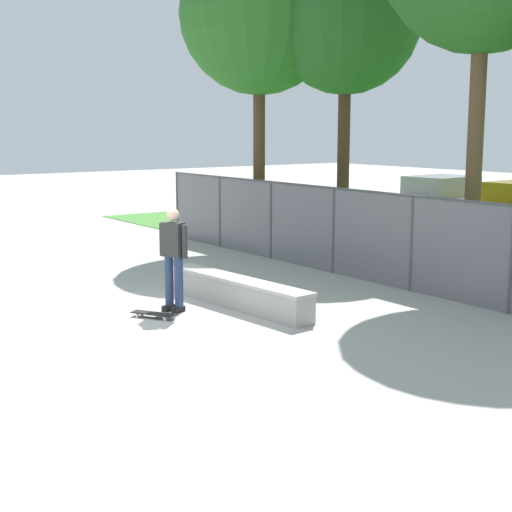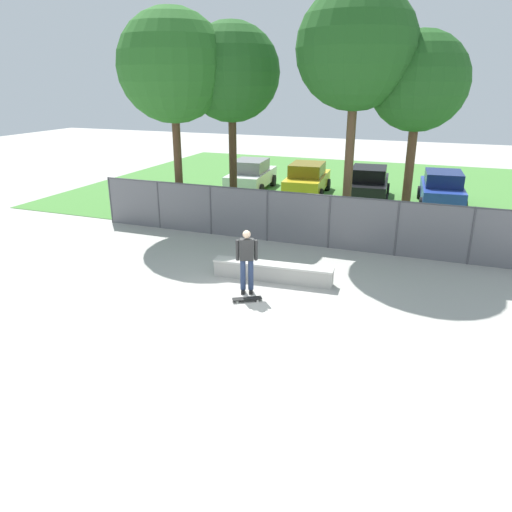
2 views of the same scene
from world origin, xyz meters
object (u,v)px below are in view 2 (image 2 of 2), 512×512
at_px(tree_near_right, 232,73).
at_px(car_white, 251,175).
at_px(car_black, 368,183).
at_px(concrete_ledge, 273,272).
at_px(tree_mid, 356,49).
at_px(car_yellow, 307,179).
at_px(skateboarder, 247,259).
at_px(tree_near_left, 173,67).
at_px(skateboard, 247,299).
at_px(tree_far, 419,83).
at_px(car_blue, 442,189).

xyz_separation_m(tree_near_right, car_white, (-1.38, 5.56, -5.05)).
bearing_deg(car_black, concrete_ledge, -95.29).
xyz_separation_m(concrete_ledge, tree_mid, (1.18, 4.93, 6.33)).
bearing_deg(car_black, car_yellow, 179.14).
height_order(concrete_ledge, skateboarder, skateboarder).
distance_m(skateboarder, tree_near_left, 9.23).
distance_m(car_white, car_black, 6.27).
xyz_separation_m(skateboard, tree_far, (3.40, 7.41, 5.47)).
relative_size(tree_mid, car_yellow, 2.00).
distance_m(tree_far, car_black, 7.66).
height_order(car_white, car_blue, same).
distance_m(concrete_ledge, tree_near_right, 9.03).
bearing_deg(concrete_ledge, car_yellow, 100.26).
relative_size(tree_near_left, tree_near_right, 1.05).
xyz_separation_m(concrete_ledge, tree_far, (3.23, 5.79, 5.27)).
bearing_deg(concrete_ledge, tree_near_right, 122.76).
height_order(tree_near_right, car_yellow, tree_near_right).
distance_m(skateboarder, car_yellow, 12.69).
distance_m(skateboarder, car_blue, 13.42).
xyz_separation_m(skateboarder, car_black, (1.44, 12.53, -0.17)).
xyz_separation_m(tree_near_right, car_black, (4.88, 5.49, -5.05)).
relative_size(concrete_ledge, car_blue, 0.84).
height_order(tree_mid, car_yellow, tree_mid).
distance_m(tree_far, car_white, 11.23).
bearing_deg(concrete_ledge, car_black, 84.71).
relative_size(concrete_ledge, tree_mid, 0.42).
distance_m(tree_mid, car_yellow, 9.31).
bearing_deg(tree_near_left, skateboard, -48.44).
distance_m(skateboard, tree_near_right, 10.22).
xyz_separation_m(tree_near_left, tree_near_right, (1.80, 1.41, -0.21)).
bearing_deg(tree_mid, skateboarder, -104.53).
xyz_separation_m(tree_near_right, car_blue, (8.30, 5.47, -5.05)).
bearing_deg(car_blue, concrete_ledge, -111.41).
bearing_deg(tree_near_right, skateboard, -64.20).
bearing_deg(car_blue, tree_far, -102.46).
bearing_deg(skateboarder, car_white, 110.97).
relative_size(car_yellow, car_blue, 1.00).
bearing_deg(car_blue, skateboard, -109.60).
bearing_deg(car_yellow, concrete_ledge, -79.74).
bearing_deg(car_blue, car_yellow, 179.47).
xyz_separation_m(tree_near_left, tree_mid, (6.81, 0.39, 0.50)).
bearing_deg(tree_near_right, concrete_ledge, -57.24).
relative_size(skateboarder, tree_far, 0.25).
bearing_deg(tree_far, tree_near_right, 178.69).
distance_m(tree_near_left, car_blue, 13.31).
distance_m(skateboard, car_yellow, 13.26).
xyz_separation_m(tree_mid, car_white, (-6.39, 6.58, -5.76)).
relative_size(tree_mid, tree_far, 1.19).
height_order(tree_near_left, car_blue, tree_near_left).
height_order(concrete_ledge, tree_near_left, tree_near_left).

